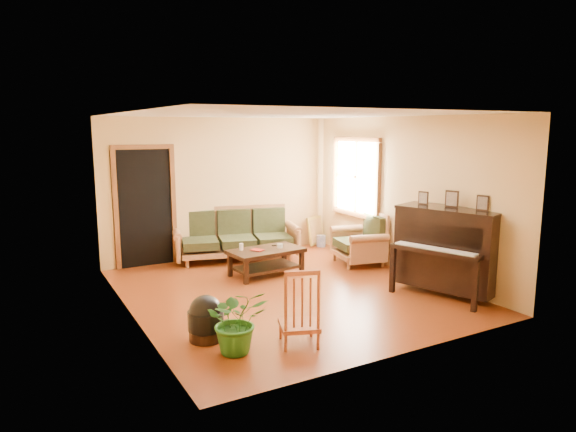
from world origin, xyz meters
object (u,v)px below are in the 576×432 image
sofa (237,234)px  ceramic_crock (321,241)px  piano (448,251)px  red_chair (299,306)px  footstool (206,323)px  coffee_table (266,262)px  armchair (358,238)px  potted_plant (237,320)px

sofa → ceramic_crock: sofa is taller
ceramic_crock → sofa: bearing=-175.6°
piano → red_chair: (-2.80, -0.50, -0.19)m
footstool → coffee_table: bearing=48.4°
armchair → piano: 1.99m
sofa → armchair: 2.22m
ceramic_crock → armchair: bearing=-96.0°
coffee_table → red_chair: (-0.92, -2.65, 0.23)m
sofa → potted_plant: (-1.58, -3.65, -0.11)m
sofa → potted_plant: size_ratio=3.06×
coffee_table → sofa: bearing=91.6°
ceramic_crock → footstool: bearing=-138.2°
sofa → armchair: bearing=-21.8°
armchair → piano: piano is taller
red_chair → potted_plant: red_chair is taller
armchair → ceramic_crock: 1.51m
red_chair → piano: bearing=29.9°
footstool → potted_plant: bearing=-69.3°
coffee_table → footstool: coffee_table is taller
red_chair → armchair: bearing=62.5°
coffee_table → red_chair: size_ratio=1.33×
sofa → potted_plant: 3.97m
potted_plant → footstool: bearing=110.7°
footstool → potted_plant: size_ratio=0.57×
coffee_table → armchair: size_ratio=1.29×
armchair → footstool: size_ratio=2.26×
sofa → ceramic_crock: size_ratio=9.56×
sofa → coffee_table: bearing=-74.0°
piano → coffee_table: bearing=112.1°
armchair → footstool: bearing=-140.1°
piano → footstool: piano is taller
armchair → sofa: bearing=156.1°
footstool → red_chair: size_ratio=0.46×
armchair → potted_plant: 4.10m
piano → potted_plant: 3.52m
ceramic_crock → potted_plant: (-3.52, -3.80, 0.25)m
coffee_table → red_chair: bearing=-109.2°
footstool → potted_plant: 0.54m
sofa → footstool: 3.63m
footstool → sofa: bearing=60.9°
coffee_table → ceramic_crock: bearing=34.0°
footstool → ceramic_crock: size_ratio=1.77×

